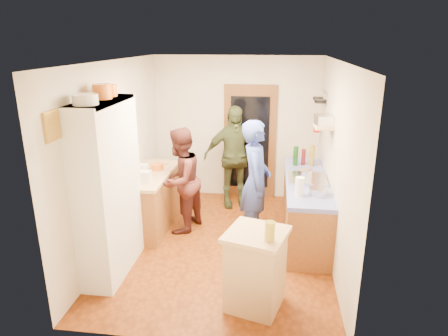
% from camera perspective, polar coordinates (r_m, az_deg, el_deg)
% --- Properties ---
extents(floor, '(3.00, 4.00, 0.02)m').
position_cam_1_polar(floor, '(5.95, -0.27, -10.95)').
color(floor, brown).
rests_on(floor, ground).
extents(ceiling, '(3.00, 4.00, 0.02)m').
position_cam_1_polar(ceiling, '(5.21, -0.31, 15.15)').
color(ceiling, silver).
rests_on(ceiling, ground).
extents(wall_back, '(3.00, 0.02, 2.60)m').
position_cam_1_polar(wall_back, '(7.37, 1.81, 5.69)').
color(wall_back, beige).
rests_on(wall_back, ground).
extents(wall_front, '(3.00, 0.02, 2.60)m').
position_cam_1_polar(wall_front, '(3.59, -4.62, -7.98)').
color(wall_front, beige).
rests_on(wall_front, ground).
extents(wall_left, '(0.02, 4.00, 2.60)m').
position_cam_1_polar(wall_left, '(5.83, -15.18, 1.73)').
color(wall_left, beige).
rests_on(wall_left, ground).
extents(wall_right, '(0.02, 4.00, 2.60)m').
position_cam_1_polar(wall_right, '(5.45, 15.64, 0.59)').
color(wall_right, beige).
rests_on(wall_right, ground).
extents(door_frame, '(0.95, 0.06, 2.10)m').
position_cam_1_polar(door_frame, '(7.37, 3.70, 3.66)').
color(door_frame, brown).
rests_on(door_frame, ground).
extents(door_glass, '(0.70, 0.02, 1.70)m').
position_cam_1_polar(door_glass, '(7.34, 3.68, 3.60)').
color(door_glass, black).
rests_on(door_glass, door_frame).
extents(hutch_body, '(0.40, 1.20, 2.20)m').
position_cam_1_polar(hutch_body, '(5.11, -16.15, -2.99)').
color(hutch_body, white).
rests_on(hutch_body, ground).
extents(hutch_top_shelf, '(0.40, 1.14, 0.04)m').
position_cam_1_polar(hutch_top_shelf, '(4.84, -17.26, 9.03)').
color(hutch_top_shelf, white).
rests_on(hutch_top_shelf, hutch_body).
extents(plate_stack, '(0.27, 0.27, 0.11)m').
position_cam_1_polar(plate_stack, '(4.51, -19.20, 9.22)').
color(plate_stack, white).
rests_on(plate_stack, hutch_top_shelf).
extents(orange_pot_a, '(0.21, 0.21, 0.17)m').
position_cam_1_polar(orange_pot_a, '(4.90, -16.98, 10.41)').
color(orange_pot_a, orange).
rests_on(orange_pot_a, hutch_top_shelf).
extents(orange_pot_b, '(0.16, 0.16, 0.14)m').
position_cam_1_polar(orange_pot_b, '(5.11, -15.95, 10.62)').
color(orange_pot_b, orange).
rests_on(orange_pot_b, hutch_top_shelf).
extents(left_counter_base, '(0.60, 1.40, 0.85)m').
position_cam_1_polar(left_counter_base, '(6.40, -10.46, -4.75)').
color(left_counter_base, '#926125').
rests_on(left_counter_base, ground).
extents(left_counter_top, '(0.64, 1.44, 0.05)m').
position_cam_1_polar(left_counter_top, '(6.25, -10.70, -0.94)').
color(left_counter_top, tan).
rests_on(left_counter_top, left_counter_base).
extents(toaster, '(0.22, 0.15, 0.17)m').
position_cam_1_polar(toaster, '(5.84, -11.48, -1.22)').
color(toaster, white).
rests_on(toaster, left_counter_top).
extents(kettle, '(0.18, 0.18, 0.17)m').
position_cam_1_polar(kettle, '(6.14, -11.47, -0.25)').
color(kettle, white).
rests_on(kettle, left_counter_top).
extents(orange_bowl, '(0.24, 0.24, 0.09)m').
position_cam_1_polar(orange_bowl, '(6.37, -9.53, 0.17)').
color(orange_bowl, orange).
rests_on(orange_bowl, left_counter_top).
extents(chopping_board, '(0.33, 0.26, 0.02)m').
position_cam_1_polar(chopping_board, '(6.72, -9.15, 0.84)').
color(chopping_board, tan).
rests_on(chopping_board, left_counter_top).
extents(right_counter_base, '(0.60, 2.20, 0.84)m').
position_cam_1_polar(right_counter_base, '(6.19, 11.50, -5.71)').
color(right_counter_base, '#926125').
rests_on(right_counter_base, ground).
extents(right_counter_top, '(0.62, 2.22, 0.06)m').
position_cam_1_polar(right_counter_top, '(6.02, 11.76, -1.78)').
color(right_counter_top, '#0309A3').
rests_on(right_counter_top, right_counter_base).
extents(hob, '(0.55, 0.58, 0.04)m').
position_cam_1_polar(hob, '(5.96, 11.83, -1.50)').
color(hob, silver).
rests_on(hob, right_counter_top).
extents(pot_on_hob, '(0.21, 0.21, 0.14)m').
position_cam_1_polar(pot_on_hob, '(5.86, 11.44, -0.88)').
color(pot_on_hob, silver).
rests_on(pot_on_hob, hob).
extents(bottle_a, '(0.10, 0.10, 0.32)m').
position_cam_1_polar(bottle_a, '(6.58, 10.19, 1.72)').
color(bottle_a, '#143F14').
rests_on(bottle_a, right_counter_top).
extents(bottle_b, '(0.08, 0.08, 0.27)m').
position_cam_1_polar(bottle_b, '(6.63, 11.28, 1.57)').
color(bottle_b, '#591419').
rests_on(bottle_b, right_counter_top).
extents(bottle_c, '(0.11, 0.11, 0.34)m').
position_cam_1_polar(bottle_c, '(6.60, 12.45, 1.72)').
color(bottle_c, olive).
rests_on(bottle_c, right_counter_top).
extents(paper_towel, '(0.14, 0.14, 0.25)m').
position_cam_1_polar(paper_towel, '(5.31, 10.75, -2.63)').
color(paper_towel, white).
rests_on(paper_towel, right_counter_top).
extents(mixing_bowl, '(0.28, 0.28, 0.10)m').
position_cam_1_polar(mixing_bowl, '(5.42, 13.31, -3.26)').
color(mixing_bowl, silver).
rests_on(mixing_bowl, right_counter_top).
extents(island_base, '(0.68, 0.68, 0.86)m').
position_cam_1_polar(island_base, '(4.54, 4.52, -14.54)').
color(island_base, tan).
rests_on(island_base, ground).
extents(island_top, '(0.77, 0.77, 0.05)m').
position_cam_1_polar(island_top, '(4.31, 4.67, -9.43)').
color(island_top, tan).
rests_on(island_top, island_base).
extents(cutting_board, '(0.41, 0.37, 0.02)m').
position_cam_1_polar(cutting_board, '(4.37, 4.26, -8.92)').
color(cutting_board, white).
rests_on(cutting_board, island_top).
extents(oil_jar, '(0.13, 0.13, 0.21)m').
position_cam_1_polar(oil_jar, '(4.10, 6.56, -8.97)').
color(oil_jar, '#AD9E2D').
rests_on(oil_jar, island_top).
extents(pan_rail, '(0.02, 0.65, 0.02)m').
position_cam_1_polar(pan_rail, '(6.78, 14.04, 10.53)').
color(pan_rail, silver).
rests_on(pan_rail, wall_right).
extents(pan_hang_a, '(0.18, 0.18, 0.05)m').
position_cam_1_polar(pan_hang_a, '(6.62, 13.60, 9.25)').
color(pan_hang_a, black).
rests_on(pan_hang_a, pan_rail).
extents(pan_hang_b, '(0.16, 0.16, 0.05)m').
position_cam_1_polar(pan_hang_b, '(6.81, 13.42, 9.34)').
color(pan_hang_b, black).
rests_on(pan_hang_b, pan_rail).
extents(pan_hang_c, '(0.17, 0.17, 0.05)m').
position_cam_1_polar(pan_hang_c, '(7.01, 13.27, 9.66)').
color(pan_hang_c, black).
rests_on(pan_hang_c, pan_rail).
extents(wall_shelf, '(0.26, 0.42, 0.03)m').
position_cam_1_polar(wall_shelf, '(5.77, 14.01, 5.77)').
color(wall_shelf, tan).
rests_on(wall_shelf, wall_right).
extents(radio, '(0.25, 0.32, 0.15)m').
position_cam_1_polar(radio, '(5.75, 14.08, 6.65)').
color(radio, silver).
rests_on(radio, wall_shelf).
extents(ext_bracket, '(0.06, 0.10, 0.04)m').
position_cam_1_polar(ext_bracket, '(7.05, 13.61, 5.87)').
color(ext_bracket, black).
rests_on(ext_bracket, wall_right).
extents(fire_extinguisher, '(0.11, 0.11, 0.32)m').
position_cam_1_polar(fire_extinguisher, '(7.03, 13.15, 6.29)').
color(fire_extinguisher, red).
rests_on(fire_extinguisher, wall_right).
extents(picture_frame, '(0.03, 0.25, 0.30)m').
position_cam_1_polar(picture_frame, '(4.29, -23.36, 5.55)').
color(picture_frame, gold).
rests_on(picture_frame, wall_left).
extents(person_hob, '(0.45, 0.67, 1.80)m').
position_cam_1_polar(person_hob, '(5.76, 4.87, -2.04)').
color(person_hob, '#32459B').
rests_on(person_hob, ground).
extents(person_left, '(0.83, 0.94, 1.63)m').
position_cam_1_polar(person_left, '(6.12, -5.80, -1.71)').
color(person_left, '#4A201D').
rests_on(person_left, ground).
extents(person_back, '(1.14, 0.73, 1.80)m').
position_cam_1_polar(person_back, '(6.98, 1.49, 1.62)').
color(person_back, '#394123').
rests_on(person_back, ground).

